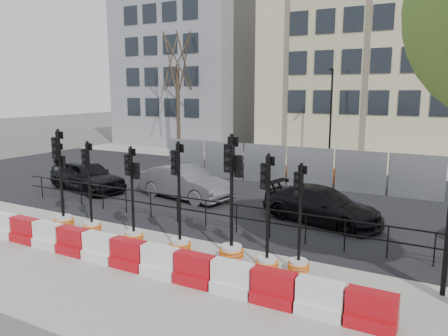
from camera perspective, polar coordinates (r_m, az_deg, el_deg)
The scene contains 22 objects.
ground at distance 14.43m, azimuth -4.88°, elevation -9.06°, with size 120.00×120.00×0.00m, color #51514C.
sidewalk_near at distance 12.22m, azimuth -12.90°, elevation -12.90°, with size 40.00×6.00×0.02m, color gray.
road at distance 20.38m, azimuth 6.09°, elevation -3.29°, with size 40.00×14.00×0.03m, color black.
sidewalk_far at distance 28.74m, azimuth 13.06°, elevation 0.45°, with size 40.00×4.00×0.02m, color gray.
building_grey at distance 39.75m, azimuth -4.28°, elevation 13.43°, with size 11.00×9.06×14.00m.
building_cream at distance 34.03m, azimuth 19.98°, elevation 16.80°, with size 15.00×10.06×18.00m.
kerb_railing at distance 15.19m, azimuth -2.41°, elevation -5.32°, with size 18.00×0.04×1.00m.
heras_fencing at distance 22.89m, azimuth 7.63°, elevation -0.04°, with size 14.33×1.72×2.00m.
lamp_post_far at distance 27.28m, azimuth 13.76°, elevation 6.71°, with size 0.12×0.56×6.00m.
tree_bare_far at distance 32.69m, azimuth -6.11°, elevation 13.49°, with size 2.00×2.00×9.00m.
barrier_row at distance 12.23m, azimuth -12.33°, elevation -11.07°, with size 13.60×0.50×0.80m.
traffic_signal_a at distance 16.17m, azimuth -20.33°, elevation -4.92°, with size 0.68×0.68×3.45m.
traffic_signal_b at distance 16.42m, azimuth -20.31°, elevation -4.67°, with size 0.59×0.59×3.00m.
traffic_signal_c at distance 15.32m, azimuth -16.98°, elevation -5.82°, with size 0.61×0.61×3.11m.
traffic_signal_d at distance 14.01m, azimuth -11.76°, elevation -6.71°, with size 0.60×0.60×3.06m.
traffic_signal_e at distance 13.00m, azimuth -5.84°, elevation -8.09°, with size 0.65×0.65×3.31m.
traffic_signal_f at distance 12.31m, azimuth 1.00°, elevation -8.27°, with size 0.71×0.71×3.59m.
traffic_signal_g at distance 11.70m, azimuth 5.61°, elevation -10.36°, with size 0.62×0.62×3.16m.
traffic_signal_h at distance 11.75m, azimuth 9.71°, elevation -10.63°, with size 0.58×0.58×2.93m.
car_a at distance 21.59m, azimuth -17.46°, elevation -0.99°, with size 4.56×2.50×1.47m, color black.
car_b at distance 19.25m, azimuth -5.15°, elevation -1.87°, with size 4.67×2.31×1.47m, color #505156.
car_c at distance 16.16m, azimuth 12.61°, elevation -4.76°, with size 4.77×2.81×1.30m, color black.
Camera 1 is at (7.60, -11.31, 4.76)m, focal length 35.00 mm.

